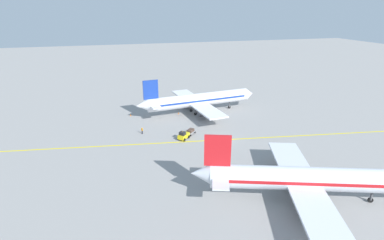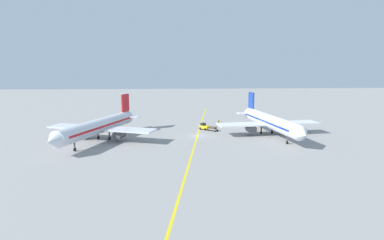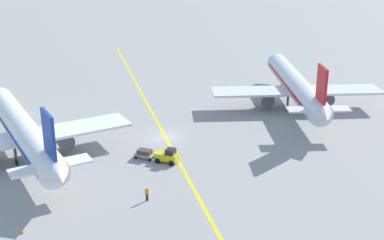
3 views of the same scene
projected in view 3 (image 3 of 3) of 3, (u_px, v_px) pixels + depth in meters
name	position (u px, v px, depth m)	size (l,w,h in m)	color
ground_plane	(165.00, 137.00, 77.54)	(400.00, 400.00, 0.00)	gray
apron_yellow_centreline	(165.00, 137.00, 77.54)	(0.40, 120.00, 0.01)	yellow
airplane_at_gate	(23.00, 132.00, 69.42)	(28.42, 35.54, 10.60)	white
airplane_adjacent_stand	(296.00, 86.00, 88.62)	(28.16, 34.51, 10.60)	silver
baggage_tug_white	(167.00, 156.00, 69.05)	(3.19, 3.18, 2.11)	gold
baggage_cart_trailing	(145.00, 153.00, 70.26)	(2.83, 2.82, 1.24)	gray
ground_crew_worker	(147.00, 193.00, 59.53)	(0.53, 0.35, 1.68)	#23232D
traffic_cone_near_nose	(29.00, 174.00, 65.58)	(0.32, 0.32, 0.55)	orange
traffic_cone_mid_apron	(22.00, 231.00, 53.44)	(0.32, 0.32, 0.55)	orange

